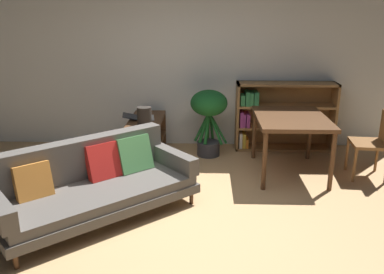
% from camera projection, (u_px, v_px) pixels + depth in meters
% --- Properties ---
extents(ground_plane, '(8.16, 8.16, 0.00)m').
position_uv_depth(ground_plane, '(181.00, 227.00, 4.06)').
color(ground_plane, tan).
extents(back_wall_panel, '(6.80, 0.10, 2.70)m').
position_uv_depth(back_wall_panel, '(191.00, 60.00, 6.22)').
color(back_wall_panel, silver).
rests_on(back_wall_panel, ground_plane).
extents(fabric_couch, '(2.13, 2.01, 0.77)m').
position_uv_depth(fabric_couch, '(93.00, 182.00, 4.23)').
color(fabric_couch, '#56351E').
rests_on(fabric_couch, ground_plane).
extents(media_console, '(0.47, 1.24, 0.58)m').
position_uv_depth(media_console, '(146.00, 140.00, 5.82)').
color(media_console, '#56351E').
rests_on(media_console, ground_plane).
extents(open_laptop, '(0.49, 0.36, 0.07)m').
position_uv_depth(open_laptop, '(140.00, 117.00, 5.83)').
color(open_laptop, silver).
rests_on(open_laptop, media_console).
extents(desk_speaker, '(0.20, 0.20, 0.25)m').
position_uv_depth(desk_speaker, '(144.00, 116.00, 5.49)').
color(desk_speaker, '#2D2823').
rests_on(desk_speaker, media_console).
extents(potted_floor_plant, '(0.55, 0.54, 0.99)m').
position_uv_depth(potted_floor_plant, '(209.00, 112.00, 5.87)').
color(potted_floor_plant, '#333338').
rests_on(potted_floor_plant, ground_plane).
extents(dining_table, '(0.90, 1.19, 0.78)m').
position_uv_depth(dining_table, '(291.00, 123.00, 5.20)').
color(dining_table, '#56351E').
rests_on(dining_table, ground_plane).
extents(dining_chair_near, '(0.46, 0.49, 0.86)m').
position_uv_depth(dining_chair_near, '(375.00, 140.00, 5.13)').
color(dining_chair_near, brown).
rests_on(dining_chair_near, ground_plane).
extents(bookshelf, '(1.51, 0.35, 1.04)m').
position_uv_depth(bookshelf, '(278.00, 115.00, 6.24)').
color(bookshelf, olive).
rests_on(bookshelf, ground_plane).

